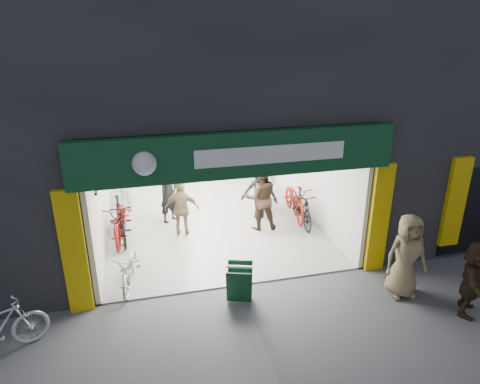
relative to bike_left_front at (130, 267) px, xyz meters
name	(u,v)px	position (x,y,z in m)	size (l,w,h in m)	color
ground	(238,286)	(2.28, -0.65, -0.43)	(60.00, 60.00, 0.00)	#56565B
building	(228,63)	(3.19, 4.34, 3.89)	(17.00, 10.27, 8.00)	#232326
bike_left_front	(130,267)	(0.00, 0.00, 0.00)	(0.57, 1.63, 0.86)	#A7A7AB
bike_left_midfront	(121,220)	(-0.22, 2.27, 0.14)	(0.54, 1.89, 1.14)	black
bike_left_midback	(121,220)	(-0.22, 2.30, 0.11)	(0.72, 2.06, 1.08)	maroon
bike_left_back	(125,190)	(-0.12, 4.58, 0.09)	(0.49, 1.74, 1.05)	#AFB0B4
bike_right_front	(302,208)	(4.78, 1.97, 0.09)	(0.49, 1.73, 1.04)	black
bike_right_mid	(295,200)	(4.78, 2.54, 0.10)	(0.71, 2.03, 1.07)	maroon
bike_right_back	(261,189)	(4.08, 3.72, 0.08)	(0.48, 1.70, 1.02)	silver
customer_a	(169,193)	(1.14, 3.04, 0.48)	(0.66, 0.43, 1.82)	black
customer_b	(261,198)	(3.55, 1.97, 0.51)	(0.92, 0.71, 1.89)	#3C291B
customer_c	(259,192)	(3.72, 2.66, 0.41)	(1.08, 0.62, 1.68)	black
customer_d	(182,209)	(1.39, 2.08, 0.37)	(0.93, 0.39, 1.59)	#947756
pedestrian_near	(406,256)	(5.58, -1.75, 0.49)	(0.90, 0.59, 1.84)	#897550
pedestrian_far	(473,279)	(6.49, -2.61, 0.35)	(1.44, 0.46, 1.55)	#322516
sandwich_board	(239,282)	(2.19, -1.15, 0.01)	(0.65, 0.66, 0.80)	#0D371B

